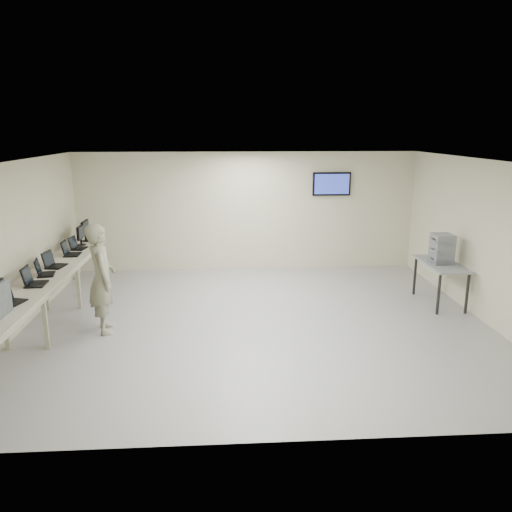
{
  "coord_description": "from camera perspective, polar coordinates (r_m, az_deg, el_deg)",
  "views": [
    {
      "loc": [
        -0.55,
        -8.23,
        3.3
      ],
      "look_at": [
        0.0,
        0.2,
        1.15
      ],
      "focal_mm": 35.0,
      "sensor_mm": 36.0,
      "label": 1
    }
  ],
  "objects": [
    {
      "name": "room",
      "position": [
        8.51,
        0.28,
        1.47
      ],
      "size": [
        8.01,
        7.01,
        2.81
      ],
      "color": "#979796",
      "rests_on": "ground"
    },
    {
      "name": "workbench",
      "position": [
        9.11,
        -23.07,
        -2.64
      ],
      "size": [
        0.76,
        6.0,
        0.9
      ],
      "color": "#B8B09A",
      "rests_on": "ground"
    },
    {
      "name": "laptop_0",
      "position": [
        7.91,
        -26.31,
        -4.41
      ],
      "size": [
        0.34,
        0.38,
        0.25
      ],
      "rotation": [
        0.0,
        0.0,
        -0.26
      ],
      "color": "black",
      "rests_on": "workbench"
    },
    {
      "name": "laptop_1",
      "position": [
        8.67,
        -24.2,
        -2.55
      ],
      "size": [
        0.33,
        0.4,
        0.3
      ],
      "rotation": [
        0.0,
        0.0,
        0.04
      ],
      "color": "black",
      "rests_on": "workbench"
    },
    {
      "name": "laptop_2",
      "position": [
        9.18,
        -23.2,
        -1.59
      ],
      "size": [
        0.36,
        0.4,
        0.28
      ],
      "rotation": [
        0.0,
        0.0,
        0.2
      ],
      "color": "black",
      "rests_on": "workbench"
    },
    {
      "name": "laptop_3",
      "position": [
        9.65,
        -22.21,
        -0.74
      ],
      "size": [
        0.36,
        0.41,
        0.29
      ],
      "rotation": [
        0.0,
        0.0,
        -0.17
      ],
      "color": "black",
      "rests_on": "workbench"
    },
    {
      "name": "laptop_4",
      "position": [
        10.43,
        -20.56,
        0.48
      ],
      "size": [
        0.32,
        0.38,
        0.29
      ],
      "rotation": [
        0.0,
        0.0,
        0.03
      ],
      "color": "black",
      "rests_on": "workbench"
    },
    {
      "name": "laptop_5",
      "position": [
        10.92,
        -19.83,
        1.1
      ],
      "size": [
        0.32,
        0.37,
        0.26
      ],
      "rotation": [
        0.0,
        0.0,
        -0.15
      ],
      "color": "black",
      "rests_on": "workbench"
    },
    {
      "name": "monitor_near",
      "position": [
        11.24,
        -19.42,
        2.44
      ],
      "size": [
        0.19,
        0.42,
        0.42
      ],
      "color": "black",
      "rests_on": "workbench"
    },
    {
      "name": "monitor_far",
      "position": [
        11.59,
        -18.94,
        2.95
      ],
      "size": [
        0.21,
        0.46,
        0.46
      ],
      "color": "black",
      "rests_on": "workbench"
    },
    {
      "name": "soldier",
      "position": [
        8.58,
        -17.2,
        -2.46
      ],
      "size": [
        0.63,
        0.78,
        1.84
      ],
      "primitive_type": "imported",
      "rotation": [
        0.0,
        0.0,
        1.9
      ],
      "color": "gray",
      "rests_on": "ground"
    },
    {
      "name": "side_table",
      "position": [
        10.2,
        20.41,
        -1.15
      ],
      "size": [
        0.63,
        1.36,
        0.82
      ],
      "color": "gray",
      "rests_on": "ground"
    },
    {
      "name": "storage_bins",
      "position": [
        10.11,
        20.48,
        0.79
      ],
      "size": [
        0.36,
        0.4,
        0.56
      ],
      "color": "slate",
      "rests_on": "side_table"
    }
  ]
}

